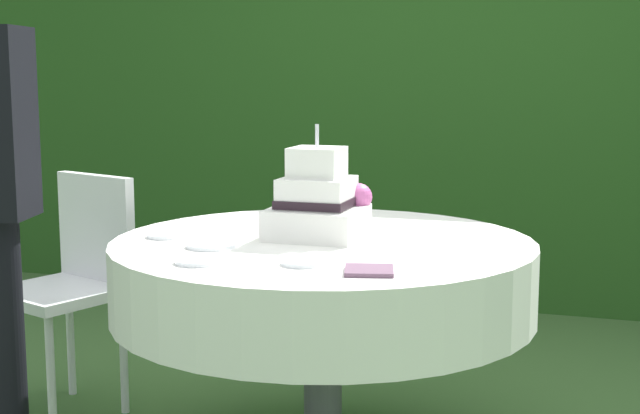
{
  "coord_description": "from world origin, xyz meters",
  "views": [
    {
      "loc": [
        0.83,
        -2.59,
        1.27
      ],
      "look_at": [
        -0.02,
        0.02,
        0.86
      ],
      "focal_mm": 50.27,
      "sensor_mm": 36.0,
      "label": 1
    }
  ],
  "objects": [
    {
      "name": "garden_chair",
      "position": [
        -1.04,
        0.23,
        0.54
      ],
      "size": [
        0.51,
        0.51,
        0.89
      ],
      "color": "white",
      "rests_on": "ground_plane"
    },
    {
      "name": "wedding_cake",
      "position": [
        -0.03,
        0.05,
        0.86
      ],
      "size": [
        0.29,
        0.29,
        0.36
      ],
      "color": "white",
      "rests_on": "cake_table"
    },
    {
      "name": "serving_plate_right",
      "position": [
        -0.22,
        -0.43,
        0.76
      ],
      "size": [
        0.12,
        0.12,
        0.01
      ],
      "primitive_type": "cylinder",
      "color": "white",
      "rests_on": "cake_table"
    },
    {
      "name": "cake_table",
      "position": [
        0.0,
        0.0,
        0.64
      ],
      "size": [
        1.31,
        1.31,
        0.76
      ],
      "color": "#4C4C51",
      "rests_on": "ground_plane"
    },
    {
      "name": "serving_plate_near",
      "position": [
        0.05,
        -0.36,
        0.76
      ],
      "size": [
        0.11,
        0.11,
        0.01
      ],
      "primitive_type": "cylinder",
      "color": "white",
      "rests_on": "cake_table"
    },
    {
      "name": "foliage_hedge",
      "position": [
        0.0,
        2.47,
        1.45
      ],
      "size": [
        6.64,
        0.62,
        2.9
      ],
      "primitive_type": "cube",
      "color": "#234C19",
      "rests_on": "ground_plane"
    },
    {
      "name": "napkin_stack",
      "position": [
        0.25,
        -0.4,
        0.76
      ],
      "size": [
        0.15,
        0.15,
        0.01
      ],
      "primitive_type": "cube",
      "rotation": [
        0.0,
        0.0,
        0.25
      ],
      "color": "#6B4C60",
      "rests_on": "cake_table"
    },
    {
      "name": "serving_plate_far",
      "position": [
        -0.28,
        -0.21,
        0.76
      ],
      "size": [
        0.15,
        0.15,
        0.01
      ],
      "primitive_type": "cylinder",
      "color": "white",
      "rests_on": "cake_table"
    },
    {
      "name": "serving_plate_left",
      "position": [
        -0.49,
        -0.11,
        0.76
      ],
      "size": [
        0.11,
        0.11,
        0.01
      ],
      "primitive_type": "cylinder",
      "color": "white",
      "rests_on": "cake_table"
    }
  ]
}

